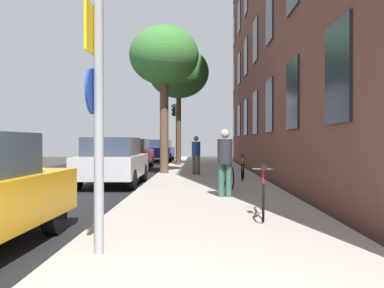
# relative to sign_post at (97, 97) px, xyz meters

# --- Properties ---
(ground_plane) EXTENTS (41.80, 41.80, 0.00)m
(ground_plane) POSITION_rel_sign_post_xyz_m (-1.92, 12.16, -2.05)
(ground_plane) COLOR #332D28
(road_asphalt) EXTENTS (7.00, 38.00, 0.01)m
(road_asphalt) POSITION_rel_sign_post_xyz_m (-4.02, 12.16, -2.05)
(road_asphalt) COLOR black
(road_asphalt) RESTS_ON ground
(sidewalk) EXTENTS (4.20, 38.00, 0.12)m
(sidewalk) POSITION_rel_sign_post_xyz_m (1.58, 12.16, -1.99)
(sidewalk) COLOR #9E9389
(sidewalk) RESTS_ON ground
(sign_post) EXTENTS (0.16, 0.60, 3.49)m
(sign_post) POSITION_rel_sign_post_xyz_m (0.00, 0.00, 0.00)
(sign_post) COLOR gray
(sign_post) RESTS_ON sidewalk
(traffic_light) EXTENTS (0.43, 0.24, 3.94)m
(traffic_light) POSITION_rel_sign_post_xyz_m (-0.28, 21.81, 0.75)
(traffic_light) COLOR black
(traffic_light) RESTS_ON sidewalk
(tree_near) EXTENTS (3.03, 3.03, 6.42)m
(tree_near) POSITION_rel_sign_post_xyz_m (-0.23, 12.42, 3.13)
(tree_near) COLOR brown
(tree_near) RESTS_ON sidewalk
(tree_far) EXTENTS (3.57, 3.57, 6.97)m
(tree_far) POSITION_rel_sign_post_xyz_m (0.11, 18.51, 3.49)
(tree_far) COLOR #4C3823
(tree_far) RESTS_ON sidewalk
(bicycle_0) EXTENTS (0.44, 1.61, 0.95)m
(bicycle_0) POSITION_rel_sign_post_xyz_m (2.45, 2.47, -1.56)
(bicycle_0) COLOR black
(bicycle_0) RESTS_ON sidewalk
(bicycle_1) EXTENTS (0.43, 1.67, 0.96)m
(bicycle_1) POSITION_rel_sign_post_xyz_m (2.13, 7.08, -1.56)
(bicycle_1) COLOR black
(bicycle_1) RESTS_ON sidewalk
(bicycle_2) EXTENTS (0.45, 1.59, 0.90)m
(bicycle_2) POSITION_rel_sign_post_xyz_m (2.85, 9.34, -1.58)
(bicycle_2) COLOR black
(bicycle_2) RESTS_ON sidewalk
(pedestrian_0) EXTENTS (0.41, 0.41, 1.69)m
(pedestrian_0) POSITION_rel_sign_post_xyz_m (1.92, 5.05, -0.97)
(pedestrian_0) COLOR #33594C
(pedestrian_0) RESTS_ON sidewalk
(pedestrian_1) EXTENTS (0.45, 0.45, 1.61)m
(pedestrian_1) POSITION_rel_sign_post_xyz_m (1.17, 11.64, -1.01)
(pedestrian_1) COLOR #4C4742
(pedestrian_1) RESTS_ON sidewalk
(car_1) EXTENTS (1.92, 3.98, 1.62)m
(car_1) POSITION_rel_sign_post_xyz_m (-1.62, 8.44, -1.21)
(car_1) COLOR #B7B7BC
(car_1) RESTS_ON road_asphalt
(car_2) EXTENTS (1.90, 3.91, 1.62)m
(car_2) POSITION_rel_sign_post_xyz_m (-2.30, 16.77, -1.21)
(car_2) COLOR red
(car_2) RESTS_ON road_asphalt
(car_3) EXTENTS (1.98, 4.51, 1.62)m
(car_3) POSITION_rel_sign_post_xyz_m (-1.64, 25.10, -1.21)
(car_3) COLOR navy
(car_3) RESTS_ON road_asphalt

